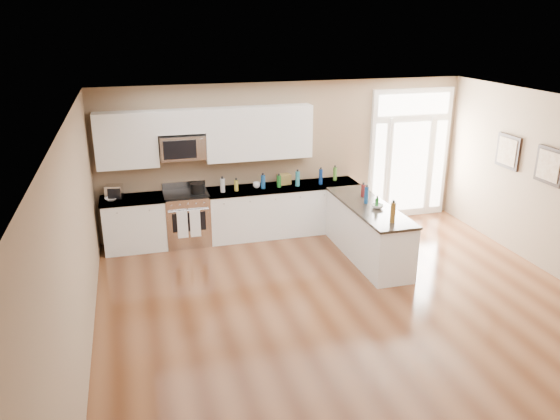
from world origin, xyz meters
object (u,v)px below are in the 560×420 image
(peninsula_cabinet, at_px, (368,233))
(stockpot, at_px, (198,188))
(toaster_oven, at_px, (114,192))
(kitchen_range, at_px, (187,218))

(peninsula_cabinet, bearing_deg, stockpot, 152.24)
(stockpot, bearing_deg, toaster_oven, 175.96)
(toaster_oven, bearing_deg, stockpot, 7.51)
(peninsula_cabinet, bearing_deg, toaster_oven, 159.79)
(kitchen_range, relative_size, toaster_oven, 3.88)
(kitchen_range, distance_m, toaster_oven, 1.34)
(stockpot, distance_m, toaster_oven, 1.42)
(kitchen_range, distance_m, stockpot, 0.60)
(kitchen_range, xyz_separation_m, toaster_oven, (-1.21, 0.06, 0.58))
(stockpot, height_order, toaster_oven, toaster_oven)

